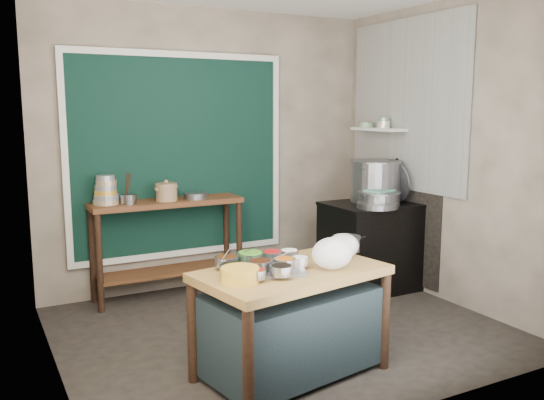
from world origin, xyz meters
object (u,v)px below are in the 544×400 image
stove_block (372,247)px  yellow_basin (240,275)px  stock_pot (376,181)px  steamer (379,199)px  utensil_cup (128,199)px  prep_table (291,322)px  ceramic_crock (166,193)px  back_counter (168,248)px  condiment_tray (264,269)px  saucepan (347,244)px

stove_block → yellow_basin: stove_block is taller
stock_pot → steamer: (-0.11, -0.21, -0.14)m
utensil_cup → prep_table: bearing=-73.5°
prep_table → ceramic_crock: ceramic_crock is taller
utensil_cup → ceramic_crock: ceramic_crock is taller
stove_block → prep_table: bearing=-142.4°
stove_block → ceramic_crock: size_ratio=4.12×
back_counter → yellow_basin: back_counter is taller
stock_pot → steamer: 0.28m
back_counter → utensil_cup: bearing=-172.7°
steamer → condiment_tray: bearing=-148.8°
prep_table → steamer: 2.09m
stove_block → steamer: 0.55m
condiment_tray → saucepan: bearing=13.4°
stove_block → condiment_tray: (-1.87, -1.26, 0.34)m
condiment_tray → ceramic_crock: ceramic_crock is taller
utensil_cup → stock_pot: bearing=-14.8°
saucepan → stock_pot: bearing=27.3°
utensil_cup → back_counter: bearing=7.3°
yellow_basin → stock_pot: 2.65m
saucepan → stock_pot: stock_pot is taller
stove_block → utensil_cup: utensil_cup is taller
stove_block → condiment_tray: bearing=-146.1°
saucepan → steamer: steamer is taller
back_counter → stove_block: back_counter is taller
prep_table → back_counter: back_counter is taller
prep_table → ceramic_crock: bearing=86.7°
back_counter → saucepan: bearing=-65.3°
prep_table → saucepan: 0.79m
condiment_tray → steamer: bearing=31.2°
stove_block → condiment_tray: stove_block is taller
yellow_basin → steamer: size_ratio=0.57×
prep_table → saucepan: size_ratio=5.86×
back_counter → utensil_cup: size_ratio=9.77×
saucepan → steamer: bearing=24.5°
prep_table → condiment_tray: condiment_tray is taller
ceramic_crock → back_counter: bearing=71.5°
condiment_tray → ceramic_crock: (-0.04, 1.95, 0.26)m
utensil_cup → ceramic_crock: bearing=1.4°
stove_block → saucepan: size_ratio=4.22×
back_counter → yellow_basin: 2.16m
condiment_tray → utensil_cup: size_ratio=3.53×
utensil_cup → ceramic_crock: (0.36, 0.01, 0.03)m
utensil_cup → ceramic_crock: 0.36m
utensil_cup → stock_pot: size_ratio=0.28×
yellow_basin → ceramic_crock: 2.11m
yellow_basin → steamer: (2.07, 1.25, 0.15)m
condiment_tray → saucepan: 0.82m
back_counter → condiment_tray: back_counter is taller
back_counter → utensil_cup: 0.64m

